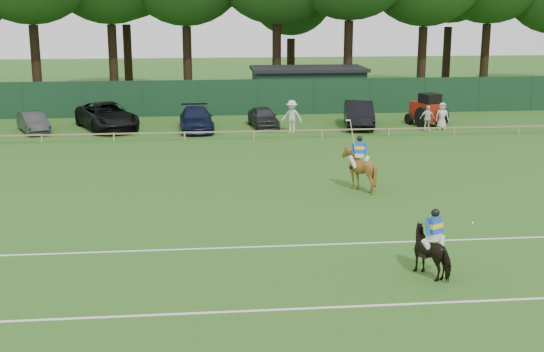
{
  "coord_description": "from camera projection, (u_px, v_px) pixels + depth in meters",
  "views": [
    {
      "loc": [
        -2.25,
        -23.43,
        7.83
      ],
      "look_at": [
        0.5,
        3.0,
        1.4
      ],
      "focal_mm": 48.0,
      "sensor_mm": 36.0,
      "label": 1
    }
  ],
  "objects": [
    {
      "name": "perimeter_fence",
      "position": [
        229.0,
        98.0,
        50.52
      ],
      "size": [
        92.08,
        0.08,
        2.5
      ],
      "color": "#14351E",
      "rests_on": "ground"
    },
    {
      "name": "rider_dark",
      "position": [
        435.0,
        230.0,
        20.97
      ],
      "size": [
        0.88,
        0.62,
        1.41
      ],
      "rotation": [
        0.0,
        0.0,
        3.65
      ],
      "color": "silver",
      "rests_on": "ground"
    },
    {
      "name": "spectator_mid",
      "position": [
        427.0,
        118.0,
        44.46
      ],
      "size": [
        0.95,
        0.43,
        1.6
      ],
      "primitive_type": "imported",
      "rotation": [
        0.0,
        0.0,
        0.05
      ],
      "color": "silver",
      "rests_on": "ground"
    },
    {
      "name": "tree_row",
      "position": [
        250.0,
        100.0,
        58.75
      ],
      "size": [
        96.0,
        12.0,
        21.0
      ],
      "primitive_type": null,
      "color": "#26561C",
      "rests_on": "ground"
    },
    {
      "name": "hatch_grey",
      "position": [
        263.0,
        117.0,
        45.95
      ],
      "size": [
        1.96,
        3.94,
        1.29
      ],
      "primitive_type": "imported",
      "rotation": [
        0.0,
        0.0,
        0.12
      ],
      "color": "#303032",
      "rests_on": "ground"
    },
    {
      "name": "utility_shed",
      "position": [
        308.0,
        87.0,
        53.96
      ],
      "size": [
        8.4,
        4.4,
        3.04
      ],
      "color": "#14331E",
      "rests_on": "ground"
    },
    {
      "name": "estate_black",
      "position": [
        359.0,
        114.0,
        45.96
      ],
      "size": [
        2.45,
        5.12,
        1.62
      ],
      "primitive_type": "imported",
      "rotation": [
        0.0,
        0.0,
        -0.15
      ],
      "color": "black",
      "rests_on": "ground"
    },
    {
      "name": "rider_chestnut",
      "position": [
        359.0,
        151.0,
        30.45
      ],
      "size": [
        0.93,
        0.67,
        2.05
      ],
      "rotation": [
        0.0,
        0.0,
        2.95
      ],
      "color": "silver",
      "rests_on": "ground"
    },
    {
      "name": "suv_black",
      "position": [
        107.0,
        116.0,
        45.18
      ],
      "size": [
        4.86,
        6.55,
        1.65
      ],
      "primitive_type": "imported",
      "rotation": [
        0.0,
        0.0,
        0.4
      ],
      "color": "black",
      "rests_on": "ground"
    },
    {
      "name": "pitch_lines",
      "position": [
        278.0,
        274.0,
        21.33
      ],
      "size": [
        60.0,
        5.1,
        0.01
      ],
      "color": "silver",
      "rests_on": "ground"
    },
    {
      "name": "polo_ball",
      "position": [
        473.0,
        223.0,
        26.13
      ],
      "size": [
        0.09,
        0.09,
        0.09
      ],
      "primitive_type": "sphere",
      "color": "silver",
      "rests_on": "ground"
    },
    {
      "name": "spectator_left",
      "position": [
        292.0,
        116.0,
        44.09
      ],
      "size": [
        1.45,
        1.18,
        1.96
      ],
      "primitive_type": "imported",
      "rotation": [
        0.0,
        0.0,
        -0.42
      ],
      "color": "beige",
      "rests_on": "ground"
    },
    {
      "name": "ground",
      "position": [
        267.0,
        237.0,
        24.72
      ],
      "size": [
        160.0,
        160.0,
        0.0
      ],
      "primitive_type": "plane",
      "color": "#1E4C14",
      "rests_on": "ground"
    },
    {
      "name": "horse_dark",
      "position": [
        433.0,
        252.0,
        21.14
      ],
      "size": [
        1.47,
        1.82,
        1.41
      ],
      "primitive_type": "imported",
      "rotation": [
        0.0,
        0.0,
        3.65
      ],
      "color": "black",
      "rests_on": "ground"
    },
    {
      "name": "horse_chestnut",
      "position": [
        359.0,
        169.0,
        30.65
      ],
      "size": [
        1.73,
        1.88,
        1.8
      ],
      "primitive_type": "imported",
      "rotation": [
        0.0,
        0.0,
        2.95
      ],
      "color": "brown",
      "rests_on": "ground"
    },
    {
      "name": "sedan_navy",
      "position": [
        196.0,
        119.0,
        44.83
      ],
      "size": [
        2.2,
        4.95,
        1.41
      ],
      "primitive_type": "imported",
      "rotation": [
        0.0,
        0.0,
        0.05
      ],
      "color": "#101733",
      "rests_on": "ground"
    },
    {
      "name": "sedan_grey",
      "position": [
        33.0,
        122.0,
        44.12
      ],
      "size": [
        2.71,
        3.98,
        1.24
      ],
      "primitive_type": "imported",
      "rotation": [
        0.0,
        0.0,
        0.41
      ],
      "color": "#333336",
      "rests_on": "ground"
    },
    {
      "name": "tractor",
      "position": [
        427.0,
        110.0,
        46.39
      ],
      "size": [
        2.38,
        2.89,
        2.09
      ],
      "rotation": [
        0.0,
        0.0,
        0.34
      ],
      "color": "#A01E0E",
      "rests_on": "ground"
    },
    {
      "name": "spectator_right",
      "position": [
        442.0,
        116.0,
        45.17
      ],
      "size": [
        0.85,
        0.59,
        1.67
      ],
      "primitive_type": "imported",
      "rotation": [
        0.0,
        0.0,
        -0.07
      ],
      "color": "beige",
      "rests_on": "ground"
    },
    {
      "name": "pitch_rail",
      "position": [
        237.0,
        132.0,
        42.01
      ],
      "size": [
        62.1,
        0.1,
        0.5
      ],
      "color": "#997F5B",
      "rests_on": "ground"
    }
  ]
}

